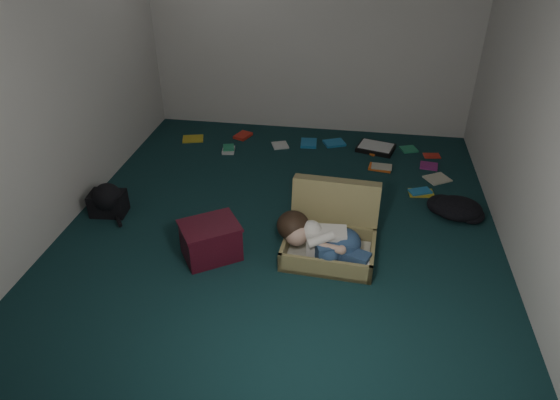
# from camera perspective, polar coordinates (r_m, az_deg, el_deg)

# --- Properties ---
(floor) EXTENTS (4.50, 4.50, 0.00)m
(floor) POSITION_cam_1_polar(r_m,az_deg,el_deg) (4.77, 0.28, -2.62)
(floor) COLOR #102D2F
(floor) RESTS_ON ground
(wall_back) EXTENTS (4.50, 0.00, 4.50)m
(wall_back) POSITION_cam_1_polar(r_m,az_deg,el_deg) (6.31, 3.62, 19.07)
(wall_back) COLOR silver
(wall_back) RESTS_ON ground
(wall_front) EXTENTS (4.50, 0.00, 4.50)m
(wall_front) POSITION_cam_1_polar(r_m,az_deg,el_deg) (2.23, -8.58, -7.60)
(wall_front) COLOR silver
(wall_front) RESTS_ON ground
(wall_left) EXTENTS (0.00, 4.50, 4.50)m
(wall_left) POSITION_cam_1_polar(r_m,az_deg,el_deg) (4.87, -24.23, 12.46)
(wall_left) COLOR silver
(wall_left) RESTS_ON ground
(wall_right) EXTENTS (0.00, 4.50, 4.50)m
(wall_right) POSITION_cam_1_polar(r_m,az_deg,el_deg) (4.36, 27.72, 9.48)
(wall_right) COLOR silver
(wall_right) RESTS_ON ground
(suitcase) EXTENTS (0.81, 0.80, 0.57)m
(suitcase) POSITION_cam_1_polar(r_m,az_deg,el_deg) (4.38, 5.90, -3.60)
(suitcase) COLOR #938651
(suitcase) RESTS_ON floor
(person) EXTENTS (0.83, 0.44, 0.35)m
(person) POSITION_cam_1_polar(r_m,az_deg,el_deg) (4.20, 4.87, -4.53)
(person) COLOR white
(person) RESTS_ON suitcase
(maroon_bin) EXTENTS (0.60, 0.58, 0.33)m
(maroon_bin) POSITION_cam_1_polar(r_m,az_deg,el_deg) (4.30, -7.93, -4.59)
(maroon_bin) COLOR #400D19
(maroon_bin) RESTS_ON floor
(backpack) EXTENTS (0.44, 0.36, 0.25)m
(backpack) POSITION_cam_1_polar(r_m,az_deg,el_deg) (5.12, -19.06, -0.27)
(backpack) COLOR black
(backpack) RESTS_ON floor
(clothing_pile) EXTENTS (0.57, 0.51, 0.15)m
(clothing_pile) POSITION_cam_1_polar(r_m,az_deg,el_deg) (5.13, 20.11, -1.03)
(clothing_pile) COLOR black
(clothing_pile) RESTS_ON floor
(paper_tray) EXTENTS (0.50, 0.42, 0.06)m
(paper_tray) POSITION_cam_1_polar(r_m,az_deg,el_deg) (6.22, 10.89, 5.88)
(paper_tray) COLOR black
(paper_tray) RESTS_ON floor
(book_scatter) EXTENTS (3.20, 1.36, 0.02)m
(book_scatter) POSITION_cam_1_polar(r_m,az_deg,el_deg) (6.03, 6.91, 5.20)
(book_scatter) COLOR gold
(book_scatter) RESTS_ON floor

